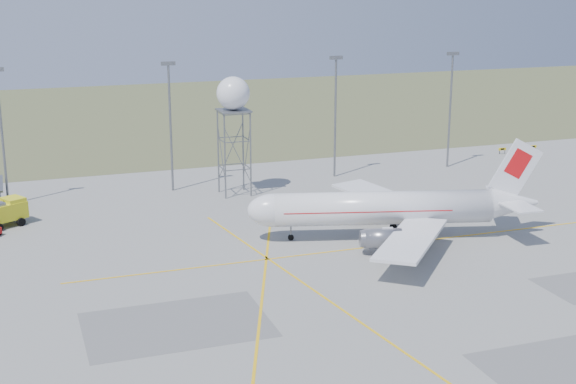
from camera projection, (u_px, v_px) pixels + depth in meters
name	position (u px, v px, depth m)	size (l,w,h in m)	color
ground	(432.00, 360.00, 71.46)	(400.00, 400.00, 0.00)	#9D9D98
grass_strip	(153.00, 115.00, 199.00)	(400.00, 120.00, 0.03)	#4D6135
mast_a	(1.00, 125.00, 117.23)	(2.20, 0.50, 20.50)	slate
mast_b	(170.00, 116.00, 125.25)	(2.20, 0.50, 20.50)	slate
mast_c	(335.00, 107.00, 134.23)	(2.20, 0.50, 20.50)	slate
mast_d	(451.00, 100.00, 141.29)	(2.20, 0.50, 20.50)	slate
taxi_sign_near	(502.00, 149.00, 154.65)	(1.60, 0.17, 1.20)	black
taxi_sign_far	(533.00, 147.00, 156.90)	(1.60, 0.17, 1.20)	black
airliner_main	(387.00, 209.00, 103.85)	(37.92, 36.04, 13.06)	white
radar_tower	(234.00, 129.00, 123.46)	(5.11, 5.11, 18.48)	slate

